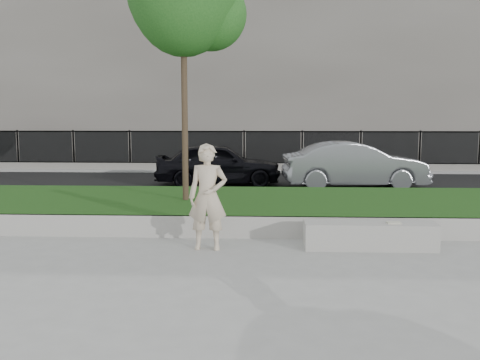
{
  "coord_description": "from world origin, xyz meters",
  "views": [
    {
      "loc": [
        0.18,
        -8.31,
        2.19
      ],
      "look_at": [
        -0.26,
        1.2,
        1.03
      ],
      "focal_mm": 40.0,
      "sensor_mm": 36.0,
      "label": 1
    }
  ],
  "objects_px": {
    "car_silver": "(354,165)",
    "car_dark": "(218,164)",
    "man": "(208,197)",
    "stone_bench": "(370,235)",
    "book": "(394,223)"
  },
  "relations": [
    {
      "from": "car_silver",
      "to": "car_dark",
      "type": "bearing_deg",
      "value": 77.48
    },
    {
      "from": "man",
      "to": "car_silver",
      "type": "xyz_separation_m",
      "value": [
        3.57,
        7.24,
        -0.14
      ]
    },
    {
      "from": "stone_bench",
      "to": "car_silver",
      "type": "relative_size",
      "value": 0.51
    },
    {
      "from": "book",
      "to": "car_dark",
      "type": "bearing_deg",
      "value": 112.28
    },
    {
      "from": "car_dark",
      "to": "car_silver",
      "type": "relative_size",
      "value": 0.92
    },
    {
      "from": "stone_bench",
      "to": "car_silver",
      "type": "height_order",
      "value": "car_silver"
    },
    {
      "from": "man",
      "to": "book",
      "type": "distance_m",
      "value": 3.06
    },
    {
      "from": "car_dark",
      "to": "book",
      "type": "bearing_deg",
      "value": -159.4
    },
    {
      "from": "stone_bench",
      "to": "man",
      "type": "height_order",
      "value": "man"
    },
    {
      "from": "book",
      "to": "car_dark",
      "type": "height_order",
      "value": "car_dark"
    },
    {
      "from": "book",
      "to": "car_silver",
      "type": "xyz_separation_m",
      "value": [
        0.54,
        7.15,
        0.28
      ]
    },
    {
      "from": "man",
      "to": "car_dark",
      "type": "distance_m",
      "value": 7.79
    },
    {
      "from": "stone_bench",
      "to": "book",
      "type": "xyz_separation_m",
      "value": [
        0.37,
        -0.07,
        0.23
      ]
    },
    {
      "from": "car_silver",
      "to": "man",
      "type": "bearing_deg",
      "value": 148.68
    },
    {
      "from": "stone_bench",
      "to": "man",
      "type": "relative_size",
      "value": 1.24
    }
  ]
}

